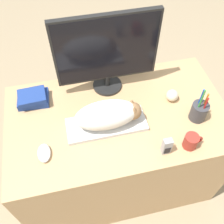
{
  "coord_description": "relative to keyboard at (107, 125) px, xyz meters",
  "views": [
    {
      "loc": [
        -0.23,
        -0.5,
        1.93
      ],
      "look_at": [
        -0.04,
        0.35,
        0.81
      ],
      "focal_mm": 42.0,
      "sensor_mm": 36.0,
      "label": 1
    }
  ],
  "objects": [
    {
      "name": "keyboard",
      "position": [
        0.0,
        0.0,
        0.0
      ],
      "size": [
        0.43,
        0.16,
        0.02
      ],
      "color": "silver",
      "rests_on": "desk"
    },
    {
      "name": "computer_mouse",
      "position": [
        -0.34,
        -0.1,
        0.0
      ],
      "size": [
        0.07,
        0.11,
        0.03
      ],
      "color": "silver",
      "rests_on": "desk"
    },
    {
      "name": "book_stack",
      "position": [
        -0.38,
        0.26,
        0.02
      ],
      "size": [
        0.18,
        0.15,
        0.07
      ],
      "color": "navy",
      "rests_on": "desk"
    },
    {
      "name": "ground_plane",
      "position": [
        0.08,
        -0.31,
        -0.76
      ],
      "size": [
        12.0,
        12.0,
        0.0
      ],
      "primitive_type": "plane",
      "color": "#998466"
    },
    {
      "name": "phone",
      "position": [
        0.26,
        -0.22,
        0.04
      ],
      "size": [
        0.04,
        0.03,
        0.1
      ],
      "color": "#99999E",
      "rests_on": "desk"
    },
    {
      "name": "cat",
      "position": [
        0.02,
        0.0,
        0.09
      ],
      "size": [
        0.36,
        0.16,
        0.15
      ],
      "color": "white",
      "rests_on": "keyboard"
    },
    {
      "name": "baseball",
      "position": [
        0.41,
        0.1,
        0.02
      ],
      "size": [
        0.07,
        0.07,
        0.07
      ],
      "color": "beige",
      "rests_on": "desk"
    },
    {
      "name": "coffee_mug",
      "position": [
        0.39,
        -0.22,
        0.03
      ],
      "size": [
        0.1,
        0.07,
        0.08
      ],
      "color": "#9E2D23",
      "rests_on": "desk"
    },
    {
      "name": "monitor",
      "position": [
        0.07,
        0.29,
        0.26
      ],
      "size": [
        0.57,
        0.18,
        0.49
      ],
      "color": "black",
      "rests_on": "desk"
    },
    {
      "name": "pen_cup",
      "position": [
        0.5,
        -0.06,
        0.05
      ],
      "size": [
        0.09,
        0.09,
        0.24
      ],
      "color": "#38383D",
      "rests_on": "desk"
    },
    {
      "name": "desk",
      "position": [
        0.08,
        0.06,
        -0.39
      ],
      "size": [
        1.26,
        0.73,
        0.75
      ],
      "color": "tan",
      "rests_on": "ground_plane"
    }
  ]
}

